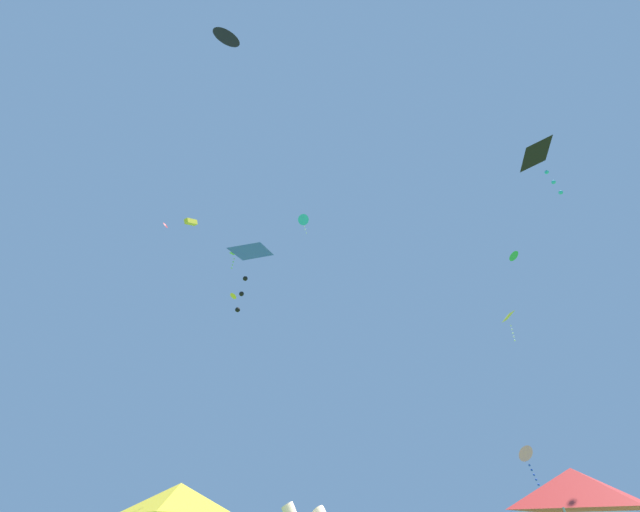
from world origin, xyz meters
TOP-DOWN VIEW (x-y plane):
  - canopy_tent_yellow at (-5.08, 12.54)m, footprint 3.16×3.16m
  - canopy_tent_red at (7.45, 7.00)m, footprint 3.08×3.08m
  - kite_pink_delta at (17.03, 27.04)m, footprint 1.54×1.30m
  - kite_red_delta at (-14.39, 22.72)m, footprint 0.63×0.77m
  - kite_green_delta at (17.54, 20.26)m, footprint 1.34×1.34m
  - kite_blue_diamond at (-2.47, 6.75)m, footprint 1.81×1.69m
  - kite_yellow_box at (-11.18, 20.73)m, footprint 1.06×1.29m
  - kite_yellow_diamond at (16.96, 23.15)m, footprint 1.27×1.13m
  - kite_yellow_delta at (-8.33, 29.66)m, footprint 1.04×1.07m
  - kite_cyan_delta at (-0.57, 12.48)m, footprint 0.86×0.74m
  - kite_black_delta at (-4.90, 4.27)m, footprint 1.98×1.91m
  - kite_lime_diamond at (-8.98, 29.76)m, footprint 1.46×1.37m
  - kite_black_diamond at (11.00, 6.48)m, footprint 1.66×1.84m

SIDE VIEW (x-z plane):
  - canopy_tent_red at x=7.45m, z-range 1.15..4.44m
  - canopy_tent_yellow at x=-5.08m, z-range 1.18..4.56m
  - kite_pink_delta at x=17.03m, z-range 5.23..7.98m
  - kite_blue_diamond at x=-2.47m, z-range 9.19..12.01m
  - kite_yellow_diamond at x=16.96m, z-range 15.18..17.76m
  - kite_black_diamond at x=11.00m, z-range 15.28..18.22m
  - kite_cyan_delta at x=-0.57m, z-range 16.84..18.34m
  - kite_green_delta at x=17.54m, z-range 20.68..21.31m
  - kite_yellow_delta at x=-8.33m, z-range 21.79..22.30m
  - kite_black_delta at x=-4.90m, z-range 23.08..24.13m
  - kite_yellow_box at x=-11.18m, z-range 24.11..25.05m
  - kite_red_delta at x=-14.39m, z-range 25.56..26.17m
  - kite_lime_diamond at x=-8.98m, z-range 26.65..29.12m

